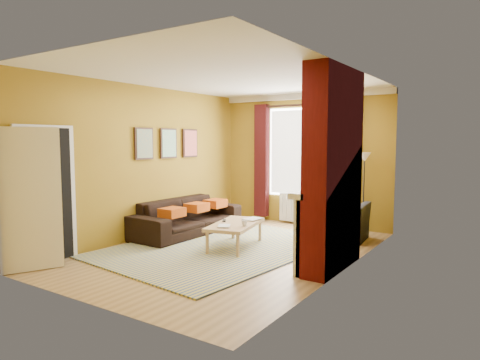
{
  "coord_description": "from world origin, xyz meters",
  "views": [
    {
      "loc": [
        3.88,
        -5.67,
        1.81
      ],
      "look_at": [
        0.0,
        0.25,
        1.15
      ],
      "focal_mm": 32.0,
      "sensor_mm": 36.0,
      "label": 1
    }
  ],
  "objects_px": {
    "armchair": "(337,221)",
    "wicker_stool": "(333,220)",
    "coffee_table": "(235,226)",
    "floor_lamp": "(364,170)",
    "sofa": "(188,217)"
  },
  "relations": [
    {
      "from": "coffee_table",
      "to": "floor_lamp",
      "type": "relative_size",
      "value": 0.89
    },
    {
      "from": "armchair",
      "to": "wicker_stool",
      "type": "height_order",
      "value": "armchair"
    },
    {
      "from": "coffee_table",
      "to": "floor_lamp",
      "type": "distance_m",
      "value": 2.79
    },
    {
      "from": "armchair",
      "to": "coffee_table",
      "type": "bearing_deg",
      "value": 46.28
    },
    {
      "from": "sofa",
      "to": "armchair",
      "type": "relative_size",
      "value": 2.23
    },
    {
      "from": "sofa",
      "to": "floor_lamp",
      "type": "xyz_separation_m",
      "value": [
        2.84,
        1.83,
        0.9
      ]
    },
    {
      "from": "sofa",
      "to": "wicker_stool",
      "type": "xyz_separation_m",
      "value": [
        2.24,
        1.83,
        -0.11
      ]
    },
    {
      "from": "wicker_stool",
      "to": "floor_lamp",
      "type": "relative_size",
      "value": 0.29
    },
    {
      "from": "wicker_stool",
      "to": "floor_lamp",
      "type": "distance_m",
      "value": 1.18
    },
    {
      "from": "armchair",
      "to": "floor_lamp",
      "type": "height_order",
      "value": "floor_lamp"
    },
    {
      "from": "coffee_table",
      "to": "armchair",
      "type": "bearing_deg",
      "value": 38.4
    },
    {
      "from": "sofa",
      "to": "floor_lamp",
      "type": "height_order",
      "value": "floor_lamp"
    },
    {
      "from": "coffee_table",
      "to": "floor_lamp",
      "type": "bearing_deg",
      "value": 42.62
    },
    {
      "from": "wicker_stool",
      "to": "floor_lamp",
      "type": "height_order",
      "value": "floor_lamp"
    },
    {
      "from": "armchair",
      "to": "coffee_table",
      "type": "relative_size",
      "value": 0.75
    }
  ]
}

